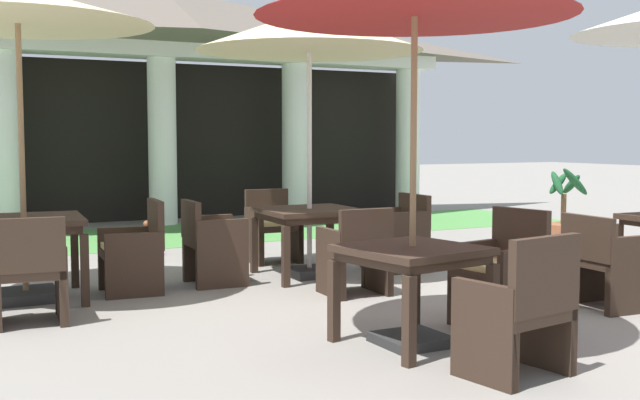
{
  "coord_description": "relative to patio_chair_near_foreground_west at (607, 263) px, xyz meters",
  "views": [
    {
      "loc": [
        -3.84,
        -4.88,
        1.47
      ],
      "look_at": [
        -0.35,
        1.75,
        0.88
      ],
      "focal_mm": 44.34,
      "sensor_mm": 36.0,
      "label": 1
    }
  ],
  "objects": [
    {
      "name": "background_pavilion",
      "position": [
        -1.48,
        8.28,
        2.65
      ],
      "size": [
        11.09,
        2.94,
        3.94
      ],
      "color": "white",
      "rests_on": "ground"
    },
    {
      "name": "patio_chair_mid_left_south",
      "position": [
        -2.02,
        -1.16,
        0.01
      ],
      "size": [
        0.68,
        0.58,
        0.89
      ],
      "rotation": [
        0.0,
        0.0,
        0.15
      ],
      "color": "#38281E",
      "rests_on": "ground"
    },
    {
      "name": "patio_chair_near_foreground_west",
      "position": [
        0.0,
        0.0,
        0.0
      ],
      "size": [
        0.61,
        0.64,
        0.81
      ],
      "rotation": [
        0.0,
        0.0,
        -1.64
      ],
      "color": "#38281E",
      "rests_on": "ground"
    },
    {
      "name": "potted_palm_right_edge",
      "position": [
        2.38,
        2.9,
        -0.12
      ],
      "size": [
        0.51,
        0.52,
        1.11
      ],
      "color": "#995638",
      "rests_on": "ground"
    },
    {
      "name": "patio_chair_mid_left_east",
      "position": [
        -1.22,
        -0.07,
        0.02
      ],
      "size": [
        0.64,
        0.64,
        0.91
      ],
      "rotation": [
        0.0,
        0.0,
        -4.56
      ],
      "color": "#38281E",
      "rests_on": "ground"
    },
    {
      "name": "patio_umbrella_far_back",
      "position": [
        -4.39,
        2.66,
        2.19
      ],
      "size": [
        2.37,
        2.37,
        2.85
      ],
      "color": "#2D2D2D",
      "rests_on": "ground"
    },
    {
      "name": "patio_table_mid_left",
      "position": [
        -2.17,
        -0.22,
        0.21
      ],
      "size": [
        0.98,
        0.98,
        0.71
      ],
      "rotation": [
        0.0,
        0.0,
        0.15
      ],
      "color": "#38281E",
      "rests_on": "ground"
    },
    {
      "name": "patio_chair_mid_right_south",
      "position": [
        -1.62,
        1.5,
        -0.0
      ],
      "size": [
        0.58,
        0.56,
        0.82
      ],
      "rotation": [
        0.0,
        0.0,
        -0.05
      ],
      "color": "#38281E",
      "rests_on": "ground"
    },
    {
      "name": "patio_chair_far_back_east",
      "position": [
        -3.42,
        2.57,
        -0.01
      ],
      "size": [
        0.59,
        0.62,
        0.88
      ],
      "rotation": [
        0.0,
        0.0,
        1.48
      ],
      "color": "#38281E",
      "rests_on": "ground"
    },
    {
      "name": "ground_plane",
      "position": [
        -1.48,
        0.08,
        -0.4
      ],
      "size": [
        60.0,
        60.0,
        0.0
      ],
      "primitive_type": "plane",
      "color": "gray"
    },
    {
      "name": "patio_chair_far_back_south",
      "position": [
        -4.48,
        1.7,
        0.0
      ],
      "size": [
        0.6,
        0.6,
        0.86
      ],
      "rotation": [
        0.0,
        0.0,
        -0.09
      ],
      "color": "#38281E",
      "rests_on": "ground"
    },
    {
      "name": "patio_table_far_back",
      "position": [
        -4.39,
        2.66,
        0.26
      ],
      "size": [
        1.1,
        1.1,
        0.76
      ],
      "rotation": [
        0.0,
        0.0,
        -0.09
      ],
      "color": "#38281E",
      "rests_on": "ground"
    },
    {
      "name": "lawn_strip",
      "position": [
        -1.48,
        6.66,
        -0.39
      ],
      "size": [
        12.89,
        2.72,
        0.01
      ],
      "primitive_type": "cube",
      "color": "#519347",
      "rests_on": "ground"
    },
    {
      "name": "patio_chair_mid_right_east",
      "position": [
        -0.49,
        2.52,
        0.02
      ],
      "size": [
        0.59,
        0.65,
        0.84
      ],
      "rotation": [
        0.0,
        0.0,
        1.52
      ],
      "color": "#38281E",
      "rests_on": "ground"
    },
    {
      "name": "patio_umbrella_mid_right",
      "position": [
        -1.56,
        2.57,
        2.15
      ],
      "size": [
        2.36,
        2.36,
        2.84
      ],
      "color": "#2D2D2D",
      "rests_on": "ground"
    },
    {
      "name": "patio_table_mid_right",
      "position": [
        -1.56,
        2.57,
        0.23
      ],
      "size": [
        1.03,
        1.03,
        0.72
      ],
      "rotation": [
        0.0,
        0.0,
        -0.05
      ],
      "color": "#38281E",
      "rests_on": "ground"
    },
    {
      "name": "terracotta_urn",
      "position": [
        -2.68,
        4.84,
        -0.21
      ],
      "size": [
        0.28,
        0.28,
        0.44
      ],
      "color": "brown",
      "rests_on": "ground"
    },
    {
      "name": "patio_chair_mid_right_north",
      "position": [
        -1.51,
        3.64,
        0.01
      ],
      "size": [
        0.58,
        0.54,
        0.85
      ],
      "rotation": [
        0.0,
        0.0,
        -3.2
      ],
      "color": "#38281E",
      "rests_on": "ground"
    },
    {
      "name": "patio_chair_mid_right_west",
      "position": [
        -2.63,
        2.63,
        0.01
      ],
      "size": [
        0.56,
        0.58,
        0.85
      ],
      "rotation": [
        0.0,
        0.0,
        -1.62
      ],
      "color": "#38281E",
      "rests_on": "ground"
    }
  ]
}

